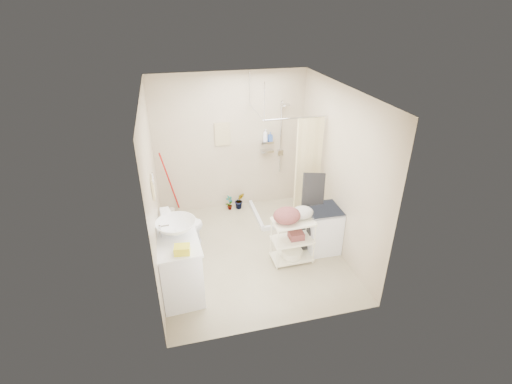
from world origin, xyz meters
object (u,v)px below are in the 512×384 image
vanity (179,264)px  toilet (183,226)px  washing_machine (322,229)px  laundry_rack (293,237)px

vanity → toilet: (0.12, 1.12, -0.11)m
toilet → washing_machine: bearing=-111.7°
vanity → toilet: 1.13m
vanity → washing_machine: bearing=7.2°
vanity → laundry_rack: (1.74, 0.26, -0.01)m
vanity → toilet: vanity is taller
toilet → laundry_rack: (1.62, -0.86, 0.10)m
toilet → laundry_rack: bearing=-122.5°
toilet → washing_machine: washing_machine is taller
vanity → washing_machine: (2.30, 0.44, -0.07)m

